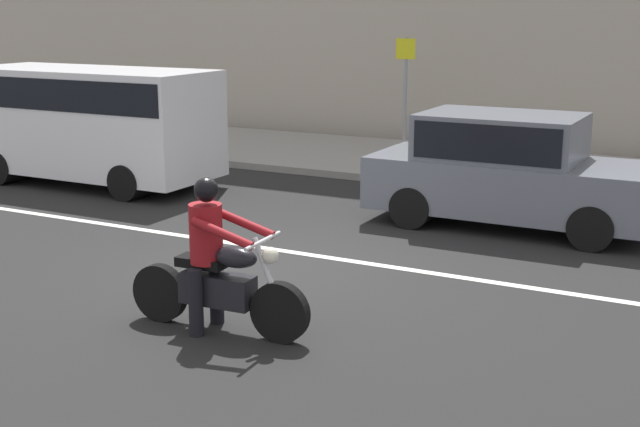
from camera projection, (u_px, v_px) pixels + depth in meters
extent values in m
plane|color=black|center=(261.00, 270.00, 10.80)|extent=(80.00, 80.00, 0.00)
cube|color=gray|center=(462.00, 165.00, 17.67)|extent=(40.00, 4.40, 0.14)
cube|color=silver|center=(247.00, 245.00, 11.93)|extent=(18.00, 0.14, 0.01)
cylinder|color=black|center=(280.00, 312.00, 8.42)|extent=(0.63, 0.15, 0.63)
cylinder|color=black|center=(160.00, 293.00, 9.00)|extent=(0.63, 0.15, 0.63)
cylinder|color=silver|center=(269.00, 276.00, 8.39)|extent=(0.36, 0.08, 0.78)
cube|color=black|center=(218.00, 289.00, 8.68)|extent=(0.80, 0.32, 0.32)
ellipsoid|color=black|center=(235.00, 257.00, 8.50)|extent=(0.49, 0.27, 0.22)
cube|color=black|center=(202.00, 262.00, 8.69)|extent=(0.53, 0.27, 0.10)
cylinder|color=silver|center=(263.00, 241.00, 8.33)|extent=(0.08, 0.70, 0.04)
sphere|color=silver|center=(270.00, 255.00, 8.33)|extent=(0.17, 0.17, 0.17)
cylinder|color=silver|center=(202.00, 292.00, 8.97)|extent=(0.70, 0.11, 0.07)
cylinder|color=black|center=(196.00, 303.00, 8.58)|extent=(0.16, 0.16, 0.70)
cylinder|color=black|center=(216.00, 291.00, 8.94)|extent=(0.16, 0.16, 0.70)
cylinder|color=maroon|center=(206.00, 234.00, 8.59)|extent=(0.36, 0.36, 0.61)
cylinder|color=maroon|center=(222.00, 233.00, 8.24)|extent=(0.68, 0.13, 0.27)
cylinder|color=maroon|center=(245.00, 223.00, 8.63)|extent=(0.68, 0.13, 0.27)
sphere|color=tan|center=(206.00, 193.00, 8.48)|extent=(0.20, 0.20, 0.20)
sphere|color=black|center=(206.00, 190.00, 8.48)|extent=(0.25, 0.25, 0.25)
cube|color=silver|center=(90.00, 121.00, 15.86)|extent=(4.90, 1.90, 1.93)
cube|color=black|center=(88.00, 90.00, 15.72)|extent=(4.75, 1.93, 0.56)
cylinder|color=black|center=(157.00, 174.00, 15.38)|extent=(0.64, 1.96, 0.64)
cylinder|color=black|center=(34.00, 161.00, 16.75)|extent=(0.64, 1.96, 0.64)
cube|color=slate|center=(513.00, 186.00, 12.82)|extent=(4.27, 1.76, 0.80)
cube|color=slate|center=(501.00, 136.00, 12.74)|extent=(2.35, 1.62, 0.68)
cube|color=black|center=(501.00, 136.00, 12.74)|extent=(2.16, 1.65, 0.54)
cylinder|color=black|center=(601.00, 216.00, 12.30)|extent=(0.64, 1.82, 0.64)
cylinder|color=black|center=(430.00, 197.00, 13.50)|extent=(0.64, 1.82, 0.64)
cylinder|color=gray|center=(405.00, 95.00, 18.55)|extent=(0.08, 0.08, 2.51)
cube|color=yellow|center=(406.00, 49.00, 18.29)|extent=(0.44, 0.03, 0.44)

